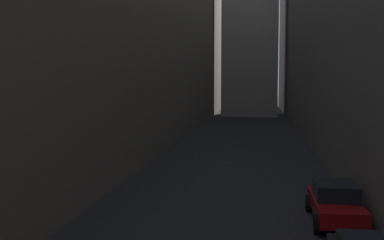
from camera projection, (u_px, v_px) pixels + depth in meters
name	position (u px, v px, depth m)	size (l,w,h in m)	color
ground_plane	(243.00, 138.00, 43.45)	(264.00, 264.00, 0.00)	#232326
building_block_left	(135.00, 10.00, 45.96)	(10.75, 108.00, 24.69)	#756B5B
building_block_right	(364.00, 9.00, 42.84)	(11.06, 108.00, 23.98)	slate
parked_car_right_far	(336.00, 202.00, 17.37)	(1.88, 4.15, 1.49)	maroon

